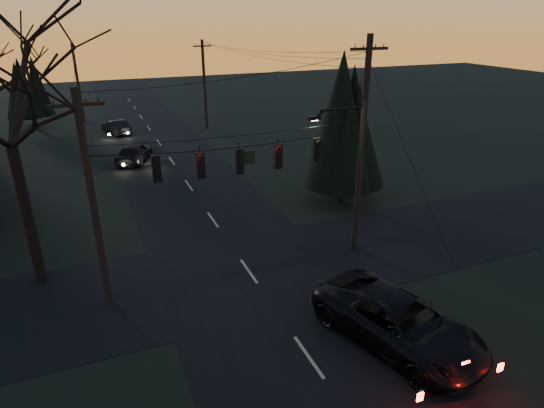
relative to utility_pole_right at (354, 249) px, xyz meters
name	(u,v)px	position (x,y,z in m)	size (l,w,h in m)	color
main_road	(196,196)	(-5.50, 10.00, 0.01)	(8.00, 120.00, 0.02)	black
cross_road	(249,271)	(-5.50, 0.00, 0.01)	(60.00, 7.00, 0.02)	black
utility_pole_right	(354,249)	(0.00, 0.00, 0.00)	(5.00, 0.30, 10.00)	black
utility_pole_left	(109,301)	(-11.50, 0.00, 0.00)	(1.80, 0.30, 8.50)	black
utility_pole_far_r	(207,128)	(0.00, 28.00, 0.00)	(1.80, 0.30, 8.50)	black
utility_pole_far_l	(84,121)	(-11.50, 36.00, 0.00)	(0.30, 0.30, 8.00)	black
span_signal_assembly	(241,160)	(-5.74, 0.00, 5.29)	(11.50, 0.44, 1.53)	black
evergreen_right	(345,124)	(2.49, 5.53, 4.89)	(4.11, 4.11, 8.58)	black
evergreen_dist	(29,91)	(-16.10, 34.39, 3.73)	(4.02, 4.02, 6.27)	black
suv_near	(398,322)	(-2.30, -6.47, 0.87)	(2.88, 6.26, 1.74)	black
sedan_oncoming_a	(134,153)	(-8.20, 18.78, 0.78)	(1.85, 4.61, 1.57)	black
sedan_oncoming_b	(116,127)	(-8.70, 28.74, 0.68)	(1.44, 4.13, 1.36)	black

